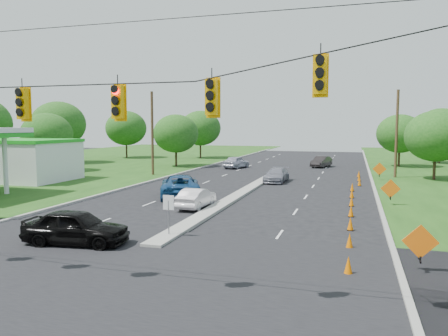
% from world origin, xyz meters
% --- Properties ---
extents(ground, '(160.00, 160.00, 0.00)m').
position_xyz_m(ground, '(0.00, 0.00, 0.00)').
color(ground, black).
rests_on(ground, ground).
extents(cross_street, '(160.00, 14.00, 0.02)m').
position_xyz_m(cross_street, '(0.00, 0.00, 0.00)').
color(cross_street, black).
rests_on(cross_street, ground).
extents(curb_left, '(0.25, 110.00, 0.16)m').
position_xyz_m(curb_left, '(-10.10, 30.00, 0.00)').
color(curb_left, gray).
rests_on(curb_left, ground).
extents(curb_right, '(0.25, 110.00, 0.16)m').
position_xyz_m(curb_right, '(10.10, 30.00, 0.00)').
color(curb_right, gray).
rests_on(curb_right, ground).
extents(median, '(1.00, 34.00, 0.18)m').
position_xyz_m(median, '(0.00, 21.00, 0.00)').
color(median, gray).
rests_on(median, ground).
extents(median_sign, '(0.55, 0.06, 2.05)m').
position_xyz_m(median_sign, '(0.00, 6.00, 1.46)').
color(median_sign, gray).
rests_on(median_sign, ground).
extents(signal_span, '(25.60, 0.32, 9.00)m').
position_xyz_m(signal_span, '(-0.05, -1.00, 4.97)').
color(signal_span, '#422D1C').
rests_on(signal_span, ground).
extents(utility_pole_far_left, '(0.28, 0.28, 9.00)m').
position_xyz_m(utility_pole_far_left, '(-12.50, 30.00, 4.50)').
color(utility_pole_far_left, '#422D1C').
rests_on(utility_pole_far_left, ground).
extents(utility_pole_far_right, '(0.28, 0.28, 9.00)m').
position_xyz_m(utility_pole_far_right, '(12.50, 35.00, 4.50)').
color(utility_pole_far_right, '#422D1C').
rests_on(utility_pole_far_right, ground).
extents(cone_0, '(0.32, 0.32, 0.70)m').
position_xyz_m(cone_0, '(8.32, 3.00, 0.35)').
color(cone_0, '#E16700').
rests_on(cone_0, ground).
extents(cone_1, '(0.32, 0.32, 0.70)m').
position_xyz_m(cone_1, '(8.32, 6.50, 0.35)').
color(cone_1, '#E16700').
rests_on(cone_1, ground).
extents(cone_2, '(0.32, 0.32, 0.70)m').
position_xyz_m(cone_2, '(8.32, 10.00, 0.35)').
color(cone_2, '#E16700').
rests_on(cone_2, ground).
extents(cone_3, '(0.32, 0.32, 0.70)m').
position_xyz_m(cone_3, '(8.32, 13.50, 0.35)').
color(cone_3, '#E16700').
rests_on(cone_3, ground).
extents(cone_4, '(0.32, 0.32, 0.70)m').
position_xyz_m(cone_4, '(8.32, 17.00, 0.35)').
color(cone_4, '#E16700').
rests_on(cone_4, ground).
extents(cone_5, '(0.32, 0.32, 0.70)m').
position_xyz_m(cone_5, '(8.32, 20.50, 0.35)').
color(cone_5, '#E16700').
rests_on(cone_5, ground).
extents(cone_6, '(0.32, 0.32, 0.70)m').
position_xyz_m(cone_6, '(8.32, 24.00, 0.35)').
color(cone_6, '#E16700').
rests_on(cone_6, ground).
extents(cone_7, '(0.32, 0.32, 0.70)m').
position_xyz_m(cone_7, '(8.92, 27.50, 0.35)').
color(cone_7, '#E16700').
rests_on(cone_7, ground).
extents(cone_8, '(0.32, 0.32, 0.70)m').
position_xyz_m(cone_8, '(8.92, 31.00, 0.35)').
color(cone_8, '#E16700').
rests_on(cone_8, ground).
extents(cone_9, '(0.32, 0.32, 0.70)m').
position_xyz_m(cone_9, '(8.92, 34.50, 0.35)').
color(cone_9, '#E16700').
rests_on(cone_9, ground).
extents(work_sign_0, '(1.27, 0.58, 1.37)m').
position_xyz_m(work_sign_0, '(10.80, 4.00, 1.09)').
color(work_sign_0, black).
rests_on(work_sign_0, ground).
extents(work_sign_1, '(1.27, 0.58, 1.37)m').
position_xyz_m(work_sign_1, '(10.80, 18.00, 1.09)').
color(work_sign_1, black).
rests_on(work_sign_1, ground).
extents(work_sign_2, '(1.27, 0.58, 1.37)m').
position_xyz_m(work_sign_2, '(10.80, 32.00, 1.09)').
color(work_sign_2, black).
rests_on(work_sign_2, ground).
extents(tree_2, '(5.88, 5.88, 6.86)m').
position_xyz_m(tree_2, '(-26.00, 30.00, 4.34)').
color(tree_2, black).
rests_on(tree_2, ground).
extents(tree_3, '(7.56, 7.56, 8.82)m').
position_xyz_m(tree_3, '(-32.00, 40.00, 5.58)').
color(tree_3, black).
rests_on(tree_3, ground).
extents(tree_4, '(6.72, 6.72, 7.84)m').
position_xyz_m(tree_4, '(-28.00, 52.00, 4.96)').
color(tree_4, black).
rests_on(tree_4, ground).
extents(tree_5, '(5.88, 5.88, 6.86)m').
position_xyz_m(tree_5, '(-14.00, 40.00, 4.34)').
color(tree_5, black).
rests_on(tree_5, ground).
extents(tree_6, '(6.72, 6.72, 7.84)m').
position_xyz_m(tree_6, '(-16.00, 55.00, 4.96)').
color(tree_6, black).
rests_on(tree_6, ground).
extents(tree_9, '(5.88, 5.88, 6.86)m').
position_xyz_m(tree_9, '(16.00, 34.00, 4.34)').
color(tree_9, black).
rests_on(tree_9, ground).
extents(tree_11, '(6.72, 6.72, 7.84)m').
position_xyz_m(tree_11, '(20.00, 55.00, 4.96)').
color(tree_11, black).
rests_on(tree_11, ground).
extents(tree_12, '(5.88, 5.88, 6.86)m').
position_xyz_m(tree_12, '(14.00, 48.00, 4.34)').
color(tree_12, black).
rests_on(tree_12, ground).
extents(black_sedan, '(4.91, 2.43, 1.61)m').
position_xyz_m(black_sedan, '(-3.47, 3.62, 0.81)').
color(black_sedan, black).
rests_on(black_sedan, ground).
extents(white_sedan, '(1.49, 3.99, 1.30)m').
position_xyz_m(white_sedan, '(-1.40, 13.59, 0.65)').
color(white_sedan, silver).
rests_on(white_sedan, ground).
extents(blue_pickup, '(4.93, 6.68, 1.69)m').
position_xyz_m(blue_pickup, '(-4.09, 17.34, 0.84)').
color(blue_pickup, navy).
rests_on(blue_pickup, ground).
extents(silver_car_far, '(2.04, 4.67, 1.34)m').
position_xyz_m(silver_car_far, '(1.36, 28.06, 0.67)').
color(silver_car_far, gray).
rests_on(silver_car_far, ground).
extents(silver_car_oncoming, '(2.81, 4.87, 1.56)m').
position_xyz_m(silver_car_oncoming, '(-5.92, 40.37, 0.78)').
color(silver_car_oncoming, '#ABADBC').
rests_on(silver_car_oncoming, ground).
extents(dark_car_receding, '(2.62, 4.57, 1.42)m').
position_xyz_m(dark_car_receding, '(4.33, 44.75, 0.71)').
color(dark_car_receding, black).
rests_on(dark_car_receding, ground).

